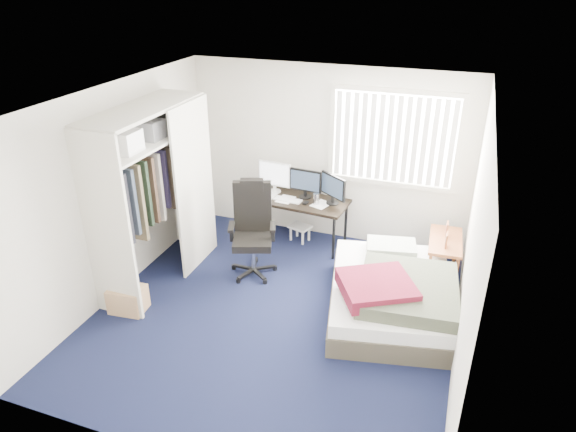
% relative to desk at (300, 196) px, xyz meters
% --- Properties ---
extents(ground, '(4.20, 4.20, 0.00)m').
position_rel_desk_xyz_m(ground, '(0.29, -1.76, -0.72)').
color(ground, black).
rests_on(ground, ground).
extents(room_shell, '(4.20, 4.20, 4.20)m').
position_rel_desk_xyz_m(room_shell, '(0.29, -1.76, 0.79)').
color(room_shell, silver).
rests_on(room_shell, ground).
extents(window_assembly, '(1.72, 0.09, 1.32)m').
position_rel_desk_xyz_m(window_assembly, '(1.19, 0.29, 0.88)').
color(window_assembly, white).
rests_on(window_assembly, ground).
extents(closet, '(0.64, 1.84, 2.22)m').
position_rel_desk_xyz_m(closet, '(-1.38, -1.49, 0.64)').
color(closet, beige).
rests_on(closet, ground).
extents(desk, '(1.42, 0.75, 1.13)m').
position_rel_desk_xyz_m(desk, '(0.00, 0.00, 0.00)').
color(desk, black).
rests_on(desk, ground).
extents(office_chair, '(0.75, 0.75, 1.24)m').
position_rel_desk_xyz_m(office_chair, '(-0.32, -0.97, -0.24)').
color(office_chair, black).
rests_on(office_chair, ground).
extents(footstool, '(0.35, 0.31, 0.24)m').
position_rel_desk_xyz_m(footstool, '(-0.00, 0.01, -0.53)').
color(footstool, white).
rests_on(footstool, ground).
extents(nightstand, '(0.44, 0.82, 0.73)m').
position_rel_desk_xyz_m(nightstand, '(2.04, -0.30, -0.23)').
color(nightstand, brown).
rests_on(nightstand, ground).
extents(bed, '(1.74, 2.10, 0.62)m').
position_rel_desk_xyz_m(bed, '(1.56, -1.29, -0.45)').
color(bed, '#3F392D').
rests_on(bed, ground).
extents(pine_box, '(0.43, 0.34, 0.30)m').
position_rel_desk_xyz_m(pine_box, '(-1.36, -2.27, -0.57)').
color(pine_box, tan).
rests_on(pine_box, ground).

